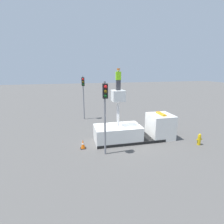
{
  "coord_description": "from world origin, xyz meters",
  "views": [
    {
      "loc": [
        -4.75,
        -13.83,
        6.32
      ],
      "look_at": [
        -1.77,
        -1.02,
        2.97
      ],
      "focal_mm": 28.0,
      "sensor_mm": 36.0,
      "label": 1
    }
  ],
  "objects_px": {
    "traffic_light_pole": "(105,104)",
    "traffic_light_across": "(83,89)",
    "worker": "(118,79)",
    "bucket_truck": "(135,130)",
    "traffic_cone_rear": "(83,144)",
    "fire_hydrant": "(199,139)"
  },
  "relations": [
    {
      "from": "worker",
      "to": "traffic_light_pole",
      "type": "height_order",
      "value": "worker"
    },
    {
      "from": "traffic_light_pole",
      "to": "fire_hydrant",
      "type": "bearing_deg",
      "value": -0.45
    },
    {
      "from": "worker",
      "to": "traffic_cone_rear",
      "type": "xyz_separation_m",
      "value": [
        -3.08,
        -0.73,
        -5.04
      ]
    },
    {
      "from": "worker",
      "to": "fire_hydrant",
      "type": "bearing_deg",
      "value": -19.15
    },
    {
      "from": "traffic_light_pole",
      "to": "traffic_light_across",
      "type": "height_order",
      "value": "traffic_light_pole"
    },
    {
      "from": "worker",
      "to": "traffic_cone_rear",
      "type": "bearing_deg",
      "value": -166.75
    },
    {
      "from": "traffic_light_across",
      "to": "worker",
      "type": "bearing_deg",
      "value": -72.59
    },
    {
      "from": "traffic_light_across",
      "to": "fire_hydrant",
      "type": "relative_size",
      "value": 5.41
    },
    {
      "from": "traffic_cone_rear",
      "to": "worker",
      "type": "bearing_deg",
      "value": 13.25
    },
    {
      "from": "traffic_light_across",
      "to": "traffic_light_pole",
      "type": "bearing_deg",
      "value": -85.11
    },
    {
      "from": "worker",
      "to": "traffic_light_across",
      "type": "relative_size",
      "value": 0.33
    },
    {
      "from": "worker",
      "to": "traffic_light_pole",
      "type": "xyz_separation_m",
      "value": [
        -1.52,
        -2.18,
        -1.55
      ]
    },
    {
      "from": "traffic_cone_rear",
      "to": "traffic_light_pole",
      "type": "bearing_deg",
      "value": -42.95
    },
    {
      "from": "bucket_truck",
      "to": "traffic_cone_rear",
      "type": "bearing_deg",
      "value": -171.24
    },
    {
      "from": "traffic_light_pole",
      "to": "traffic_cone_rear",
      "type": "bearing_deg",
      "value": 137.05
    },
    {
      "from": "bucket_truck",
      "to": "traffic_light_across",
      "type": "relative_size",
      "value": 1.33
    },
    {
      "from": "bucket_truck",
      "to": "traffic_light_pole",
      "type": "xyz_separation_m",
      "value": [
        -3.15,
        -2.18,
        2.93
      ]
    },
    {
      "from": "bucket_truck",
      "to": "traffic_light_pole",
      "type": "height_order",
      "value": "traffic_light_pole"
    },
    {
      "from": "worker",
      "to": "traffic_cone_rear",
      "type": "height_order",
      "value": "worker"
    },
    {
      "from": "traffic_light_pole",
      "to": "bucket_truck",
      "type": "bearing_deg",
      "value": 34.73
    },
    {
      "from": "worker",
      "to": "fire_hydrant",
      "type": "relative_size",
      "value": 1.77
    },
    {
      "from": "bucket_truck",
      "to": "traffic_light_pole",
      "type": "distance_m",
      "value": 4.82
    }
  ]
}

